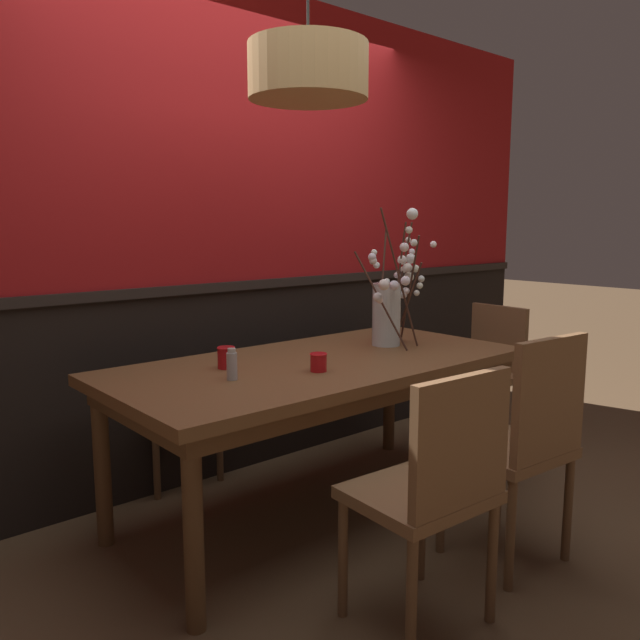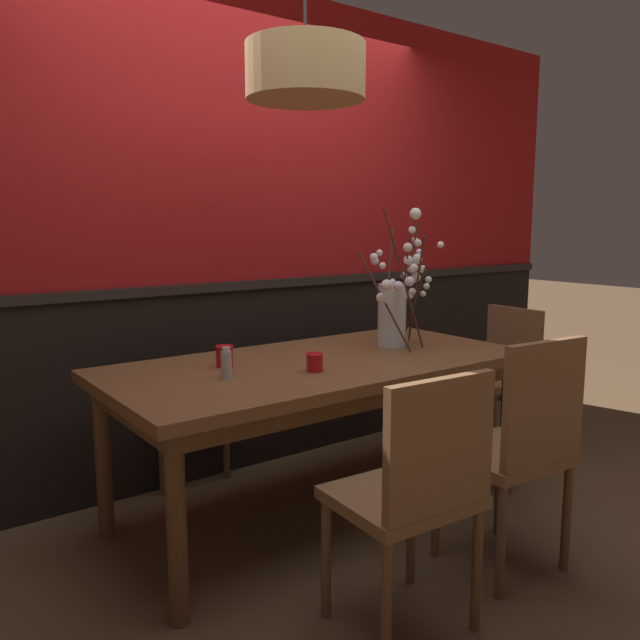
{
  "view_description": "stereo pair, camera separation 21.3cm",
  "coord_description": "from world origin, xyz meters",
  "px_view_note": "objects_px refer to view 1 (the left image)",
  "views": [
    {
      "loc": [
        -1.88,
        -2.18,
        1.39
      ],
      "look_at": [
        0.0,
        0.0,
        0.95
      ],
      "focal_mm": 35.33,
      "sensor_mm": 36.0,
      "label": 1
    },
    {
      "loc": [
        -1.72,
        -2.31,
        1.39
      ],
      "look_at": [
        0.0,
        0.0,
        0.95
      ],
      "focal_mm": 35.33,
      "sensor_mm": 36.0,
      "label": 2
    }
  ],
  "objects_px": {
    "chair_far_side_left": "(165,383)",
    "candle_holder_nearer_edge": "(226,357)",
    "condiment_bottle": "(232,365)",
    "pendant_lamp": "(308,72)",
    "dining_table": "(320,377)",
    "chair_near_side_left": "(434,484)",
    "chair_near_side_right": "(523,437)",
    "vase_with_blossoms": "(390,306)",
    "chair_head_east_end": "(486,368)",
    "candle_holder_nearer_center": "(319,362)"
  },
  "relations": [
    {
      "from": "dining_table",
      "to": "candle_holder_nearer_edge",
      "type": "xyz_separation_m",
      "value": [
        -0.42,
        0.14,
        0.13
      ]
    },
    {
      "from": "pendant_lamp",
      "to": "dining_table",
      "type": "bearing_deg",
      "value": 31.21
    },
    {
      "from": "chair_far_side_left",
      "to": "candle_holder_nearer_edge",
      "type": "relative_size",
      "value": 9.92
    },
    {
      "from": "candle_holder_nearer_edge",
      "to": "chair_near_side_right",
      "type": "bearing_deg",
      "value": -53.88
    },
    {
      "from": "chair_far_side_left",
      "to": "candle_holder_nearer_edge",
      "type": "height_order",
      "value": "chair_far_side_left"
    },
    {
      "from": "chair_head_east_end",
      "to": "candle_holder_nearer_center",
      "type": "bearing_deg",
      "value": -172.88
    },
    {
      "from": "chair_near_side_left",
      "to": "candle_holder_nearer_center",
      "type": "height_order",
      "value": "chair_near_side_left"
    },
    {
      "from": "chair_near_side_right",
      "to": "candle_holder_nearer_edge",
      "type": "bearing_deg",
      "value": 126.12
    },
    {
      "from": "dining_table",
      "to": "candle_holder_nearer_center",
      "type": "xyz_separation_m",
      "value": [
        -0.15,
        -0.17,
        0.12
      ]
    },
    {
      "from": "dining_table",
      "to": "chair_near_side_left",
      "type": "distance_m",
      "value": 0.97
    },
    {
      "from": "candle_holder_nearer_center",
      "to": "chair_near_side_left",
      "type": "bearing_deg",
      "value": -99.83
    },
    {
      "from": "dining_table",
      "to": "pendant_lamp",
      "type": "height_order",
      "value": "pendant_lamp"
    },
    {
      "from": "chair_near_side_right",
      "to": "chair_head_east_end",
      "type": "height_order",
      "value": "chair_near_side_right"
    },
    {
      "from": "pendant_lamp",
      "to": "condiment_bottle",
      "type": "bearing_deg",
      "value": 175.12
    },
    {
      "from": "dining_table",
      "to": "pendant_lamp",
      "type": "distance_m",
      "value": 1.34
    },
    {
      "from": "chair_head_east_end",
      "to": "vase_with_blossoms",
      "type": "relative_size",
      "value": 1.25
    },
    {
      "from": "candle_holder_nearer_edge",
      "to": "pendant_lamp",
      "type": "distance_m",
      "value": 1.26
    },
    {
      "from": "candle_holder_nearer_center",
      "to": "candle_holder_nearer_edge",
      "type": "relative_size",
      "value": 0.83
    },
    {
      "from": "chair_near_side_left",
      "to": "chair_near_side_right",
      "type": "bearing_deg",
      "value": 3.62
    },
    {
      "from": "chair_far_side_left",
      "to": "candle_holder_nearer_edge",
      "type": "xyz_separation_m",
      "value": [
        -0.09,
        -0.77,
        0.28
      ]
    },
    {
      "from": "vase_with_blossoms",
      "to": "condiment_bottle",
      "type": "distance_m",
      "value": 1.04
    },
    {
      "from": "chair_near_side_right",
      "to": "condiment_bottle",
      "type": "xyz_separation_m",
      "value": [
        -0.84,
        0.83,
        0.28
      ]
    },
    {
      "from": "candle_holder_nearer_edge",
      "to": "dining_table",
      "type": "bearing_deg",
      "value": -18.41
    },
    {
      "from": "condiment_bottle",
      "to": "pendant_lamp",
      "type": "height_order",
      "value": "pendant_lamp"
    },
    {
      "from": "dining_table",
      "to": "chair_head_east_end",
      "type": "distance_m",
      "value": 1.38
    },
    {
      "from": "condiment_bottle",
      "to": "dining_table",
      "type": "bearing_deg",
      "value": 5.56
    },
    {
      "from": "vase_with_blossoms",
      "to": "pendant_lamp",
      "type": "distance_m",
      "value": 1.23
    },
    {
      "from": "candle_holder_nearer_center",
      "to": "chair_near_side_right",
      "type": "bearing_deg",
      "value": -56.24
    },
    {
      "from": "chair_near_side_right",
      "to": "dining_table",
      "type": "bearing_deg",
      "value": 109.98
    },
    {
      "from": "chair_far_side_left",
      "to": "dining_table",
      "type": "bearing_deg",
      "value": -69.98
    },
    {
      "from": "candle_holder_nearer_edge",
      "to": "condiment_bottle",
      "type": "bearing_deg",
      "value": -116.07
    },
    {
      "from": "chair_far_side_left",
      "to": "candle_holder_nearer_center",
      "type": "height_order",
      "value": "chair_far_side_left"
    },
    {
      "from": "condiment_bottle",
      "to": "chair_near_side_right",
      "type": "bearing_deg",
      "value": -44.66
    },
    {
      "from": "chair_far_side_left",
      "to": "vase_with_blossoms",
      "type": "distance_m",
      "value": 1.3
    },
    {
      "from": "chair_near_side_left",
      "to": "pendant_lamp",
      "type": "distance_m",
      "value": 1.71
    },
    {
      "from": "chair_near_side_right",
      "to": "condiment_bottle",
      "type": "height_order",
      "value": "chair_near_side_right"
    },
    {
      "from": "chair_far_side_left",
      "to": "candle_holder_nearer_center",
      "type": "xyz_separation_m",
      "value": [
        0.18,
        -1.08,
        0.28
      ]
    },
    {
      "from": "chair_near_side_right",
      "to": "vase_with_blossoms",
      "type": "bearing_deg",
      "value": 78.54
    },
    {
      "from": "chair_far_side_left",
      "to": "vase_with_blossoms",
      "type": "bearing_deg",
      "value": -46.63
    },
    {
      "from": "dining_table",
      "to": "condiment_bottle",
      "type": "height_order",
      "value": "condiment_bottle"
    },
    {
      "from": "candle_holder_nearer_center",
      "to": "pendant_lamp",
      "type": "height_order",
      "value": "pendant_lamp"
    },
    {
      "from": "vase_with_blossoms",
      "to": "condiment_bottle",
      "type": "relative_size",
      "value": 5.43
    },
    {
      "from": "chair_near_side_right",
      "to": "candle_holder_nearer_center",
      "type": "bearing_deg",
      "value": 123.76
    },
    {
      "from": "dining_table",
      "to": "candle_holder_nearer_edge",
      "type": "bearing_deg",
      "value": 161.59
    },
    {
      "from": "candle_holder_nearer_edge",
      "to": "pendant_lamp",
      "type": "relative_size",
      "value": 0.13
    },
    {
      "from": "chair_near_side_right",
      "to": "pendant_lamp",
      "type": "height_order",
      "value": "pendant_lamp"
    },
    {
      "from": "chair_head_east_end",
      "to": "vase_with_blossoms",
      "type": "bearing_deg",
      "value": 179.46
    },
    {
      "from": "chair_near_side_right",
      "to": "candle_holder_nearer_center",
      "type": "xyz_separation_m",
      "value": [
        -0.47,
        0.71,
        0.26
      ]
    },
    {
      "from": "candle_holder_nearer_edge",
      "to": "pendant_lamp",
      "type": "xyz_separation_m",
      "value": [
        0.29,
        -0.22,
        1.2
      ]
    },
    {
      "from": "dining_table",
      "to": "chair_near_side_right",
      "type": "height_order",
      "value": "chair_near_side_right"
    }
  ]
}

